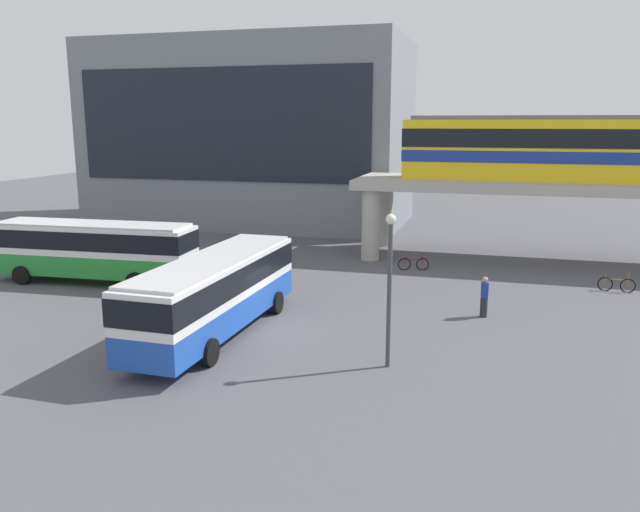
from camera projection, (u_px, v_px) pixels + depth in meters
ground_plane at (322, 274)px, 36.16m from camera, size 120.00×120.00×0.00m
station_building at (252, 133)px, 53.93m from camera, size 25.71×12.95×14.93m
elevated_platform at (585, 193)px, 38.08m from camera, size 27.37×6.57×4.97m
train at (599, 148)px, 37.39m from camera, size 22.74×2.96×3.84m
bus_main at (215, 287)px, 25.42m from camera, size 2.95×11.09×3.22m
bus_secondary at (93, 246)px, 33.89m from camera, size 11.16×3.19×3.22m
bicycle_brown at (616, 285)px, 32.37m from camera, size 1.79×0.21×1.04m
bicycle_red at (413, 264)px, 37.06m from camera, size 1.75×0.51×1.04m
pedestrian_by_bike_rack at (484, 298)px, 28.07m from camera, size 0.33×0.44×1.81m
lamp_post at (390, 277)px, 21.84m from camera, size 0.36×0.36×5.43m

